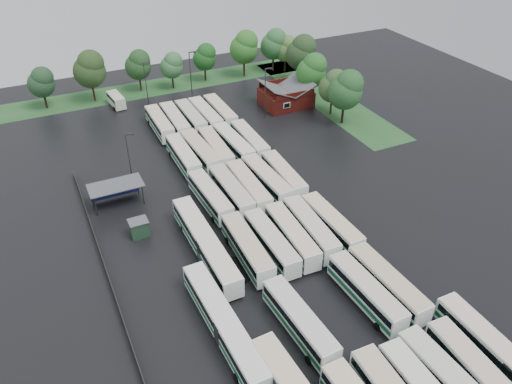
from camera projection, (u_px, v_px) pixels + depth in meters
name	position (u px, v px, depth m)	size (l,w,h in m)	color
ground	(281.00, 255.00, 68.07)	(160.00, 160.00, 0.00)	black
brick_building	(286.00, 97.00, 107.46)	(10.07, 8.60, 5.39)	maroon
wash_shed	(115.00, 187.00, 76.62)	(8.20, 4.20, 3.58)	#2D2D30
utility_hut	(139.00, 228.00, 70.91)	(2.70, 2.20, 2.62)	#1A3722
grass_strip_north	(159.00, 87.00, 117.03)	(80.00, 10.00, 0.01)	#255426
grass_strip_east	(325.00, 97.00, 112.12)	(10.00, 50.00, 0.01)	#255426
west_fence	(104.00, 264.00, 65.74)	(0.10, 50.00, 1.20)	#2D2D30
bus_r0c3	(449.00, 382.00, 49.57)	(3.21, 12.68, 3.50)	white
bus_r0c4	(475.00, 372.00, 50.57)	(3.13, 12.49, 3.45)	white
bus_r1c0	(299.00, 321.00, 56.06)	(3.24, 12.53, 3.46)	white
bus_r1c3	(366.00, 292.00, 59.81)	(3.08, 12.44, 3.44)	white
bus_r1c4	(387.00, 283.00, 60.90)	(3.12, 12.76, 3.53)	white
bus_r2c0	(247.00, 248.00, 66.36)	(3.16, 12.83, 3.55)	white
bus_r2c1	(271.00, 243.00, 67.34)	(2.74, 12.47, 3.47)	white
bus_r2c2	(292.00, 236.00, 68.54)	(3.23, 12.67, 3.50)	white
bus_r2c3	(310.00, 228.00, 69.81)	(3.32, 12.78, 3.52)	white
bus_r2c4	(331.00, 224.00, 70.78)	(2.87, 12.50, 3.47)	white
bus_r3c0	(210.00, 196.00, 76.45)	(2.97, 12.34, 3.41)	white
bus_r3c1	(231.00, 191.00, 77.51)	(2.70, 12.59, 3.50)	white
bus_r3c2	(248.00, 187.00, 78.44)	(3.02, 12.81, 3.55)	white
bus_r3c3	(266.00, 180.00, 80.09)	(3.18, 12.87, 3.56)	white
bus_r3c4	(284.00, 176.00, 81.30)	(3.15, 12.47, 3.44)	white
bus_r4c0	(183.00, 156.00, 86.54)	(2.76, 12.43, 3.45)	white
bus_r4c1	(200.00, 152.00, 87.61)	(3.22, 13.03, 3.60)	white
bus_r4c2	(216.00, 149.00, 88.66)	(3.20, 12.72, 3.51)	white
bus_r4c3	(233.00, 144.00, 89.99)	(3.17, 12.86, 3.55)	white
bus_r4c4	(250.00, 141.00, 91.16)	(2.95, 12.48, 3.46)	white
bus_r5c0	(160.00, 123.00, 97.00)	(2.78, 12.33, 3.42)	white
bus_r5c1	(175.00, 121.00, 97.72)	(3.01, 12.79, 3.54)	white
bus_r5c2	(191.00, 118.00, 99.07)	(2.70, 12.47, 3.47)	white
bus_r5c3	(205.00, 115.00, 99.88)	(2.81, 12.75, 3.54)	white
bus_r5c4	(220.00, 112.00, 101.28)	(2.80, 12.53, 3.48)	white
artic_bus_west_b	(205.00, 244.00, 66.96)	(2.81, 19.41, 3.60)	white
artic_bus_west_c	(224.00, 324.00, 55.68)	(3.12, 18.70, 3.46)	white
artic_bus_east	(507.00, 364.00, 51.39)	(2.70, 18.42, 3.42)	white
minibus	(116.00, 100.00, 107.28)	(2.88, 6.30, 2.66)	silver
tree_north_0	(42.00, 82.00, 104.00)	(5.55, 5.55, 9.19)	black
tree_north_1	(90.00, 69.00, 106.19)	(6.93, 6.93, 11.48)	#372213
tree_north_2	(138.00, 64.00, 111.73)	(5.82, 5.82, 9.64)	#332316
tree_north_3	(172.00, 65.00, 113.25)	(5.20, 5.20, 8.61)	black
tree_north_4	(205.00, 57.00, 117.05)	(5.47, 5.47, 9.06)	black
tree_north_5	(245.00, 47.00, 118.59)	(6.82, 6.82, 11.29)	#362512
tree_north_6	(274.00, 44.00, 121.83)	(6.41, 6.41, 10.62)	#362818
tree_east_0	(347.00, 89.00, 97.32)	(6.79, 6.79, 11.24)	black
tree_east_1	(334.00, 86.00, 101.40)	(5.87, 5.87, 9.72)	#3C2813
tree_east_2	(312.00, 70.00, 106.93)	(6.45, 6.45, 10.68)	#312311
tree_east_3	(302.00, 52.00, 114.79)	(7.02, 7.02, 11.62)	black
tree_east_4	(286.00, 48.00, 122.06)	(5.50, 5.49, 9.09)	black
lamp_post_ne	(266.00, 90.00, 99.86)	(1.64, 0.32, 10.64)	#2D2D30
lamp_post_nw	(130.00, 157.00, 78.64)	(1.51, 0.29, 9.81)	#2D2D30
lamp_post_back_w	(146.00, 82.00, 104.02)	(1.56, 0.30, 10.13)	#2D2D30
lamp_post_back_e	(191.00, 73.00, 107.16)	(1.68, 0.33, 10.90)	#2D2D30
puddle_0	(372.00, 383.00, 51.65)	(5.97, 5.97, 0.01)	black
puddle_1	(427.00, 372.00, 52.81)	(3.89, 3.89, 0.01)	black
puddle_2	(230.00, 272.00, 65.34)	(6.09, 6.09, 0.01)	black
puddle_3	(346.00, 256.00, 67.91)	(3.59, 3.59, 0.01)	black
puddle_4	(445.00, 325.00, 58.02)	(3.87, 3.87, 0.01)	black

